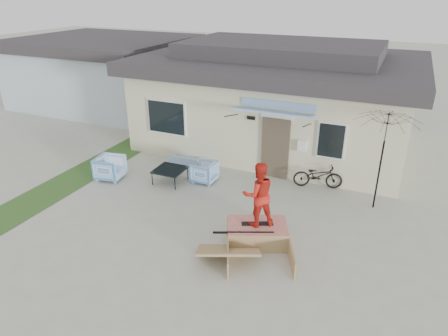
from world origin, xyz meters
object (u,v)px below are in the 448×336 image
at_px(armchair_left, 110,167).
at_px(bicycle, 318,173).
at_px(patio_umbrella, 382,153).
at_px(skater, 258,193).
at_px(loveseat, 187,159).
at_px(coffee_table, 170,175).
at_px(armchair_right, 204,171).
at_px(skate_ramp, 257,234).
at_px(skateboard, 257,223).

height_order(armchair_left, bicycle, bicycle).
bearing_deg(armchair_left, patio_umbrella, -89.62).
xyz_separation_m(bicycle, skater, (-0.76, -3.70, 0.89)).
xyz_separation_m(loveseat, patio_umbrella, (6.57, -0.47, 1.50)).
bearing_deg(loveseat, coffee_table, 92.44).
distance_m(armchair_right, skate_ramp, 3.86).
bearing_deg(bicycle, patio_umbrella, -124.03).
distance_m(armchair_left, armchair_right, 3.21).
bearing_deg(skate_ramp, coffee_table, 127.51).
xyz_separation_m(armchair_left, bicycle, (6.58, 2.22, 0.06)).
distance_m(loveseat, bicycle, 4.76).
xyz_separation_m(armchair_right, skate_ramp, (2.82, -2.63, -0.14)).
bearing_deg(coffee_table, armchair_left, -163.67).
bearing_deg(loveseat, skateboard, 134.55).
bearing_deg(skateboard, patio_umbrella, 24.71).
relative_size(bicycle, skater, 0.94).
xyz_separation_m(armchair_right, skateboard, (2.80, -2.58, 0.14)).
height_order(loveseat, patio_umbrella, patio_umbrella).
xyz_separation_m(loveseat, skater, (3.98, -3.54, 1.14)).
bearing_deg(armchair_left, skateboard, -114.60).
xyz_separation_m(loveseat, skateboard, (3.98, -3.54, 0.27)).
height_order(armchair_left, skate_ramp, armchair_left).
relative_size(loveseat, patio_umbrella, 0.59).
bearing_deg(loveseat, bicycle, 178.11).
bearing_deg(armchair_right, skate_ramp, 46.94).
distance_m(bicycle, skateboard, 3.78).
height_order(coffee_table, skater, skater).
distance_m(loveseat, skate_ramp, 5.38).
bearing_deg(skate_ramp, armchair_left, 141.67).
bearing_deg(patio_umbrella, bicycle, 160.88).
relative_size(armchair_left, skate_ramp, 0.44).
bearing_deg(skater, skate_ramp, 77.94).
bearing_deg(skateboard, skater, 64.87).
height_order(armchair_right, bicycle, bicycle).
bearing_deg(armchair_left, armchair_right, -80.31).
relative_size(armchair_right, skater, 0.46).
xyz_separation_m(skate_ramp, skater, (-0.02, 0.05, 1.14)).
bearing_deg(skater, coffee_table, -64.15).
xyz_separation_m(coffee_table, bicycle, (4.59, 1.63, 0.27)).
bearing_deg(skater, patio_umbrella, -165.86).
relative_size(armchair_left, patio_umbrella, 0.40).
distance_m(loveseat, armchair_right, 1.53).
relative_size(armchair_right, patio_umbrella, 0.35).
distance_m(armchair_right, patio_umbrella, 5.58).
height_order(loveseat, bicycle, bicycle).
height_order(skate_ramp, skater, skater).
distance_m(armchair_left, patio_umbrella, 8.66).
bearing_deg(skater, skateboard, 54.30).
bearing_deg(skater, bicycle, -137.36).
bearing_deg(coffee_table, skate_ramp, -28.85).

